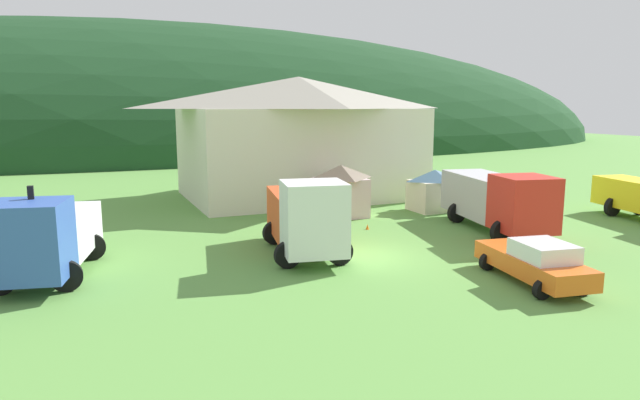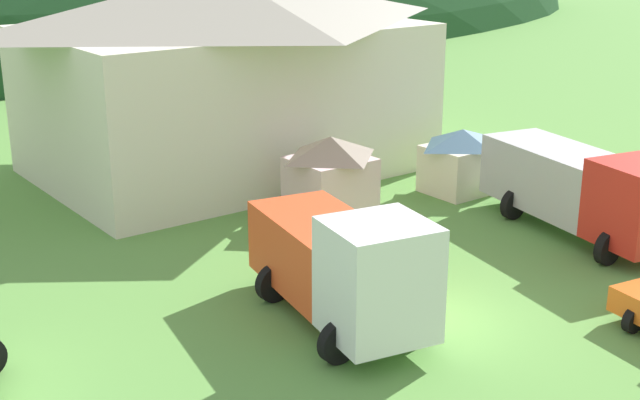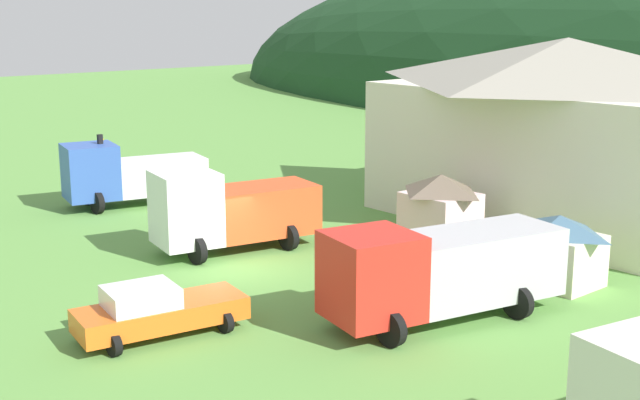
% 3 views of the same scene
% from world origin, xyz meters
% --- Properties ---
extents(ground_plane, '(200.00, 200.00, 0.00)m').
position_xyz_m(ground_plane, '(0.00, 0.00, 0.00)').
color(ground_plane, '#5B9342').
extents(depot_building, '(16.75, 11.63, 8.51)m').
position_xyz_m(depot_building, '(3.19, 16.16, 4.39)').
color(depot_building, silver).
rests_on(depot_building, ground).
extents(play_shed_cream, '(3.01, 2.46, 2.58)m').
position_xyz_m(play_shed_cream, '(8.93, 7.61, 1.33)').
color(play_shed_cream, beige).
rests_on(play_shed_cream, ground).
extents(play_shed_pink, '(2.92, 2.68, 3.08)m').
position_xyz_m(play_shed_pink, '(2.75, 8.22, 1.59)').
color(play_shed_pink, beige).
rests_on(play_shed_pink, ground).
extents(heavy_rig_white, '(4.01, 7.10, 3.49)m').
position_xyz_m(heavy_rig_white, '(-2.39, 0.96, 1.78)').
color(heavy_rig_white, white).
rests_on(heavy_rig_white, ground).
extents(crane_truck_red, '(4.28, 8.45, 3.20)m').
position_xyz_m(crane_truck_red, '(8.60, 1.49, 1.74)').
color(crane_truck_red, red).
rests_on(crane_truck_red, ground).
extents(traffic_cone_near_pickup, '(0.36, 0.36, 0.56)m').
position_xyz_m(traffic_cone_near_pickup, '(2.55, 4.47, 0.00)').
color(traffic_cone_near_pickup, orange).
rests_on(traffic_cone_near_pickup, ground).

